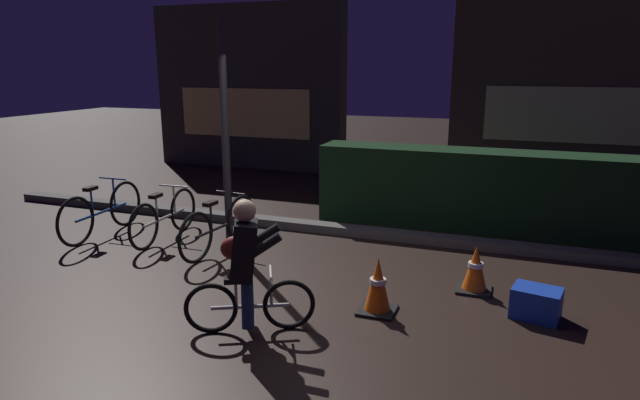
{
  "coord_description": "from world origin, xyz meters",
  "views": [
    {
      "loc": [
        2.2,
        -4.89,
        2.38
      ],
      "look_at": [
        0.2,
        0.6,
        0.9
      ],
      "focal_mm": 30.19,
      "sensor_mm": 36.0,
      "label": 1
    }
  ],
  "objects_px": {
    "parked_bike_left_mid": "(164,217)",
    "cyclist": "(246,266)",
    "traffic_cone_near": "(378,286)",
    "parked_bike_leftmost": "(102,211)",
    "traffic_cone_far": "(475,269)",
    "street_post": "(225,137)",
    "blue_crate": "(536,303)",
    "parked_bike_center_left": "(220,226)"
  },
  "relations": [
    {
      "from": "parked_bike_center_left",
      "to": "cyclist",
      "type": "relative_size",
      "value": 1.28
    },
    {
      "from": "traffic_cone_far",
      "to": "cyclist",
      "type": "xyz_separation_m",
      "value": [
        -1.89,
        -1.63,
        0.38
      ]
    },
    {
      "from": "parked_bike_left_mid",
      "to": "traffic_cone_near",
      "type": "distance_m",
      "value": 3.55
    },
    {
      "from": "parked_bike_leftmost",
      "to": "traffic_cone_near",
      "type": "relative_size",
      "value": 3.01
    },
    {
      "from": "parked_bike_leftmost",
      "to": "parked_bike_left_mid",
      "type": "xyz_separation_m",
      "value": [
        0.95,
        0.14,
        -0.03
      ]
    },
    {
      "from": "parked_bike_center_left",
      "to": "traffic_cone_far",
      "type": "xyz_separation_m",
      "value": [
        3.23,
        -0.18,
        -0.09
      ]
    },
    {
      "from": "street_post",
      "to": "traffic_cone_near",
      "type": "relative_size",
      "value": 5.21
    },
    {
      "from": "traffic_cone_near",
      "to": "cyclist",
      "type": "bearing_deg",
      "value": -143.05
    },
    {
      "from": "traffic_cone_near",
      "to": "street_post",
      "type": "bearing_deg",
      "value": 151.34
    },
    {
      "from": "parked_bike_leftmost",
      "to": "traffic_cone_far",
      "type": "bearing_deg",
      "value": -93.74
    },
    {
      "from": "street_post",
      "to": "blue_crate",
      "type": "bearing_deg",
      "value": -13.18
    },
    {
      "from": "parked_bike_left_mid",
      "to": "parked_bike_center_left",
      "type": "height_order",
      "value": "parked_bike_center_left"
    },
    {
      "from": "parked_bike_leftmost",
      "to": "parked_bike_left_mid",
      "type": "bearing_deg",
      "value": -82.85
    },
    {
      "from": "parked_bike_leftmost",
      "to": "traffic_cone_near",
      "type": "height_order",
      "value": "parked_bike_leftmost"
    },
    {
      "from": "parked_bike_left_mid",
      "to": "street_post",
      "type": "bearing_deg",
      "value": -85.68
    },
    {
      "from": "traffic_cone_far",
      "to": "blue_crate",
      "type": "relative_size",
      "value": 1.18
    },
    {
      "from": "parked_bike_leftmost",
      "to": "cyclist",
      "type": "bearing_deg",
      "value": -120.8
    },
    {
      "from": "street_post",
      "to": "traffic_cone_near",
      "type": "xyz_separation_m",
      "value": [
        2.38,
        -1.3,
        -1.2
      ]
    },
    {
      "from": "parked_bike_leftmost",
      "to": "blue_crate",
      "type": "xyz_separation_m",
      "value": [
        5.75,
        -0.66,
        -0.2
      ]
    },
    {
      "from": "blue_crate",
      "to": "cyclist",
      "type": "relative_size",
      "value": 0.35
    },
    {
      "from": "parked_bike_center_left",
      "to": "cyclist",
      "type": "xyz_separation_m",
      "value": [
        1.34,
        -1.81,
        0.29
      ]
    },
    {
      "from": "street_post",
      "to": "parked_bike_leftmost",
      "type": "distance_m",
      "value": 2.22
    },
    {
      "from": "traffic_cone_near",
      "to": "traffic_cone_far",
      "type": "relative_size",
      "value": 1.09
    },
    {
      "from": "parked_bike_left_mid",
      "to": "traffic_cone_far",
      "type": "height_order",
      "value": "parked_bike_left_mid"
    },
    {
      "from": "cyclist",
      "to": "traffic_cone_near",
      "type": "bearing_deg",
      "value": 10.5
    },
    {
      "from": "parked_bike_leftmost",
      "to": "parked_bike_center_left",
      "type": "xyz_separation_m",
      "value": [
        1.92,
        -0.02,
        -0.02
      ]
    },
    {
      "from": "parked_bike_leftmost",
      "to": "parked_bike_center_left",
      "type": "height_order",
      "value": "parked_bike_leftmost"
    },
    {
      "from": "traffic_cone_far",
      "to": "cyclist",
      "type": "bearing_deg",
      "value": -139.24
    },
    {
      "from": "parked_bike_left_mid",
      "to": "cyclist",
      "type": "xyz_separation_m",
      "value": [
        2.31,
        -1.97,
        0.3
      ]
    },
    {
      "from": "street_post",
      "to": "parked_bike_left_mid",
      "type": "height_order",
      "value": "street_post"
    },
    {
      "from": "parked_bike_center_left",
      "to": "traffic_cone_near",
      "type": "distance_m",
      "value": 2.59
    },
    {
      "from": "parked_bike_left_mid",
      "to": "traffic_cone_near",
      "type": "relative_size",
      "value": 2.77
    },
    {
      "from": "street_post",
      "to": "blue_crate",
      "type": "height_order",
      "value": "street_post"
    },
    {
      "from": "parked_bike_leftmost",
      "to": "cyclist",
      "type": "xyz_separation_m",
      "value": [
        3.26,
        -1.83,
        0.27
      ]
    },
    {
      "from": "parked_bike_leftmost",
      "to": "parked_bike_center_left",
      "type": "bearing_deg",
      "value": -92.09
    },
    {
      "from": "parked_bike_center_left",
      "to": "traffic_cone_near",
      "type": "relative_size",
      "value": 2.83
    },
    {
      "from": "traffic_cone_far",
      "to": "blue_crate",
      "type": "height_order",
      "value": "traffic_cone_far"
    },
    {
      "from": "street_post",
      "to": "traffic_cone_near",
      "type": "height_order",
      "value": "street_post"
    },
    {
      "from": "street_post",
      "to": "parked_bike_left_mid",
      "type": "bearing_deg",
      "value": -174.19
    },
    {
      "from": "parked_bike_leftmost",
      "to": "traffic_cone_far",
      "type": "relative_size",
      "value": 3.28
    },
    {
      "from": "parked_bike_left_mid",
      "to": "blue_crate",
      "type": "distance_m",
      "value": 4.87
    },
    {
      "from": "blue_crate",
      "to": "cyclist",
      "type": "height_order",
      "value": "cyclist"
    }
  ]
}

